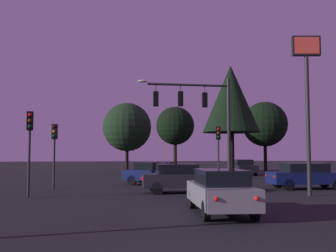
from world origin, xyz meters
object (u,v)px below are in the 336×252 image
traffic_light_corner_right (30,136)px  store_sign_illuminated (307,80)px  car_nearside_lane (220,191)px  car_far_lane (243,167)px  tree_center_horizon (175,126)px  traffic_signal_mast_arm (201,110)px  tree_right_cluster (265,124)px  tree_left_far (231,99)px  car_crossing_right (306,175)px  traffic_light_median (54,143)px  car_crossing_left (179,178)px  tree_behind_sign (127,127)px  car_parked_lot (156,173)px  traffic_light_corner_left (218,143)px

traffic_light_corner_right → store_sign_illuminated: 13.84m
car_nearside_lane → store_sign_illuminated: bearing=39.8°
store_sign_illuminated → car_far_lane: bearing=80.2°
store_sign_illuminated → tree_center_horizon: (-3.01, 21.30, -0.85)m
traffic_signal_mast_arm → tree_right_cluster: tree_right_cluster is taller
store_sign_illuminated → tree_left_far: tree_left_far is taller
traffic_light_corner_right → tree_left_far: size_ratio=0.43×
car_crossing_right → traffic_signal_mast_arm: bearing=167.1°
car_nearside_lane → car_far_lane: bearing=68.9°
traffic_light_median → tree_center_horizon: size_ratio=0.56×
car_crossing_left → tree_behind_sign: size_ratio=0.53×
tree_left_far → tree_right_cluster: size_ratio=1.22×
car_far_lane → tree_behind_sign: tree_behind_sign is taller
car_nearside_lane → car_crossing_left: (-0.07, 7.51, -0.00)m
traffic_light_corner_right → car_parked_lot: size_ratio=0.89×
car_parked_lot → car_far_lane: bearing=47.9°
car_crossing_left → tree_behind_sign: 23.57m
car_crossing_left → tree_left_far: size_ratio=0.43×
traffic_light_corner_left → car_crossing_right: (4.08, -4.38, -2.01)m
traffic_signal_mast_arm → car_crossing_right: traffic_signal_mast_arm is taller
tree_right_cluster → traffic_light_median: bearing=-140.2°
traffic_light_corner_right → traffic_light_median: size_ratio=1.07×
traffic_light_median → store_sign_illuminated: size_ratio=0.48×
car_crossing_right → store_sign_illuminated: (-1.80, -3.70, 4.95)m
traffic_light_corner_left → car_nearside_lane: size_ratio=0.86×
car_parked_lot → tree_left_far: 10.35m
car_far_lane → tree_right_cluster: (3.91, 3.79, 4.51)m
car_crossing_right → car_parked_lot: (-8.38, 4.42, -0.00)m
car_crossing_left → store_sign_illuminated: size_ratio=0.51×
car_crossing_left → car_nearside_lane: bearing=-89.4°
car_far_lane → car_nearside_lane: bearing=-111.1°
traffic_light_corner_left → tree_center_horizon: 13.40m
tree_center_horizon → tree_left_far: bearing=-67.8°
car_parked_lot → traffic_light_corner_left: bearing=-0.5°
car_crossing_left → car_parked_lot: size_ratio=0.88×
traffic_light_corner_left → store_sign_illuminated: 8.90m
traffic_light_corner_right → car_parked_lot: traffic_light_corner_right is taller
tree_left_far → tree_center_horizon: bearing=112.2°
car_far_lane → tree_center_horizon: 7.85m
car_crossing_right → tree_behind_sign: (-9.45, 21.97, 4.23)m
car_crossing_left → traffic_light_corner_right: bearing=-171.3°
traffic_light_corner_left → tree_behind_sign: size_ratio=0.51×
car_crossing_right → car_far_lane: same height
tree_behind_sign → tree_center_horizon: 6.38m
traffic_signal_mast_arm → traffic_light_median: size_ratio=1.74×
tree_left_far → tree_right_cluster: tree_left_far is taller
car_crossing_left → tree_right_cluster: tree_right_cluster is taller
tree_center_horizon → car_parked_lot: bearing=-105.2°
traffic_light_corner_left → car_far_lane: size_ratio=0.89×
traffic_signal_mast_arm → tree_right_cluster: size_ratio=0.86×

